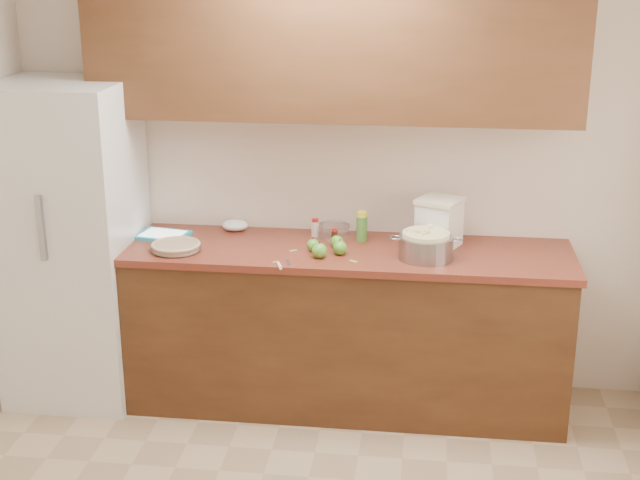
# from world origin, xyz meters

# --- Properties ---
(room_shell) EXTENTS (3.60, 3.60, 3.60)m
(room_shell) POSITION_xyz_m (0.00, 0.00, 1.30)
(room_shell) COLOR tan
(room_shell) RESTS_ON ground
(counter_run) EXTENTS (2.64, 0.68, 0.92)m
(counter_run) POSITION_xyz_m (0.00, 1.48, 0.46)
(counter_run) COLOR #522F17
(counter_run) RESTS_ON ground
(upper_cabinets) EXTENTS (2.60, 0.34, 0.70)m
(upper_cabinets) POSITION_xyz_m (0.00, 1.63, 1.95)
(upper_cabinets) COLOR #582F1B
(upper_cabinets) RESTS_ON room_shell
(fridge) EXTENTS (0.70, 0.70, 1.80)m
(fridge) POSITION_xyz_m (-1.44, 1.44, 0.90)
(fridge) COLOR silver
(fridge) RESTS_ON ground
(pie) EXTENTS (0.27, 0.27, 0.04)m
(pie) POSITION_xyz_m (-0.81, 1.33, 0.94)
(pie) COLOR silver
(pie) RESTS_ON counter_run
(colander) EXTENTS (0.38, 0.29, 0.14)m
(colander) POSITION_xyz_m (0.53, 1.37, 0.99)
(colander) COLOR gray
(colander) RESTS_ON counter_run
(flour_canister) EXTENTS (0.29, 0.29, 0.27)m
(flour_canister) POSITION_xyz_m (0.59, 1.58, 1.06)
(flour_canister) COLOR white
(flour_canister) RESTS_ON counter_run
(tablet) EXTENTS (0.31, 0.26, 0.02)m
(tablet) POSITION_xyz_m (-0.95, 1.55, 0.93)
(tablet) COLOR #2AABCD
(tablet) RESTS_ON counter_run
(paring_knife) EXTENTS (0.07, 0.17, 0.02)m
(paring_knife) POSITION_xyz_m (-0.21, 1.15, 0.93)
(paring_knife) COLOR gray
(paring_knife) RESTS_ON counter_run
(lemon_bottle) EXTENTS (0.06, 0.06, 0.17)m
(lemon_bottle) POSITION_xyz_m (0.17, 1.62, 1.00)
(lemon_bottle) COLOR #4C8C38
(lemon_bottle) RESTS_ON counter_run
(cinnamon_shaker) EXTENTS (0.04, 0.04, 0.10)m
(cinnamon_shaker) POSITION_xyz_m (-0.10, 1.67, 0.97)
(cinnamon_shaker) COLOR beige
(cinnamon_shaker) RESTS_ON counter_run
(vanilla_bottle) EXTENTS (0.03, 0.03, 0.10)m
(vanilla_bottle) POSITION_xyz_m (0.03, 1.53, 0.97)
(vanilla_bottle) COLOR black
(vanilla_bottle) RESTS_ON counter_run
(mixing_bowl) EXTENTS (0.19, 0.19, 0.07)m
(mixing_bowl) POSITION_xyz_m (0.01, 1.67, 0.96)
(mixing_bowl) COLOR silver
(mixing_bowl) RESTS_ON counter_run
(paper_towel) EXTENTS (0.15, 0.13, 0.06)m
(paper_towel) POSITION_xyz_m (-0.57, 1.72, 0.95)
(paper_towel) COLOR white
(paper_towel) RESTS_ON counter_run
(apple_left) EXTENTS (0.07, 0.07, 0.08)m
(apple_left) POSITION_xyz_m (-0.07, 1.41, 0.95)
(apple_left) COLOR #529D2A
(apple_left) RESTS_ON counter_run
(apple_center) EXTENTS (0.07, 0.07, 0.08)m
(apple_center) POSITION_xyz_m (0.05, 1.48, 0.96)
(apple_center) COLOR #529D2A
(apple_center) RESTS_ON counter_run
(apple_front) EXTENTS (0.08, 0.08, 0.09)m
(apple_front) POSITION_xyz_m (-0.03, 1.31, 0.96)
(apple_front) COLOR #529D2A
(apple_front) RESTS_ON counter_run
(apple_extra) EXTENTS (0.08, 0.08, 0.09)m
(apple_extra) POSITION_xyz_m (0.07, 1.37, 0.96)
(apple_extra) COLOR #529D2A
(apple_extra) RESTS_ON counter_run
(peel_a) EXTENTS (0.03, 0.03, 0.00)m
(peel_a) POSITION_xyz_m (-0.25, 1.21, 0.92)
(peel_a) COLOR #94BE5C
(peel_a) RESTS_ON counter_run
(peel_b) EXTENTS (0.04, 0.04, 0.00)m
(peel_b) POSITION_xyz_m (-0.18, 1.40, 0.92)
(peel_b) COLOR #94BE5C
(peel_b) RESTS_ON counter_run
(peel_c) EXTENTS (0.05, 0.04, 0.00)m
(peel_c) POSITION_xyz_m (0.16, 1.27, 0.92)
(peel_c) COLOR #94BE5C
(peel_c) RESTS_ON counter_run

